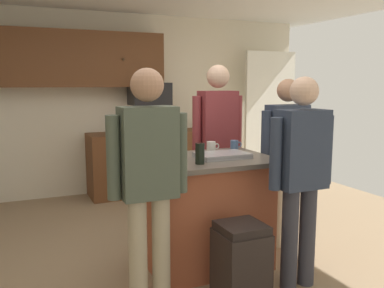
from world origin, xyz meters
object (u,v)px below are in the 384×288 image
object	(u,v)px
microwave_over_range	(150,94)
person_guest_by_door	(217,137)
glass_short_whisky	(200,154)
mug_blue_stoneware	(235,145)
mug_ceramic_white	(211,147)
kitchen_island	(206,211)
person_host_foreground	(286,151)
person_guest_right	(301,169)
trash_bin	(241,264)
glass_pilsner	(173,149)
glass_dark_ale	(174,159)
person_guest_left	(148,175)
serving_tray	(222,155)
glass_stout_tall	(183,153)

from	to	relation	value
microwave_over_range	person_guest_by_door	size ratio (longest dim) A/B	0.31
glass_short_whisky	mug_blue_stoneware	bearing A→B (deg)	39.00
mug_ceramic_white	mug_blue_stoneware	size ratio (longest dim) A/B	1.06
kitchen_island	person_host_foreground	size ratio (longest dim) A/B	0.70
person_guest_right	trash_bin	bearing A→B (deg)	57.72
microwave_over_range	kitchen_island	size ratio (longest dim) A/B	0.49
mug_ceramic_white	glass_pilsner	size ratio (longest dim) A/B	0.86
glass_short_whisky	glass_dark_ale	bearing A→B (deg)	-169.31
glass_short_whisky	mug_ceramic_white	bearing A→B (deg)	54.18
person_guest_left	person_guest_by_door	xyz separation A→B (m)	(1.14, 1.19, 0.06)
glass_pilsner	trash_bin	bearing A→B (deg)	-76.40
mug_blue_stoneware	serving_tray	size ratio (longest dim) A/B	0.27
person_host_foreground	person_guest_right	bearing A→B (deg)	54.57
person_host_foreground	mug_ceramic_white	world-z (taller)	person_host_foreground
kitchen_island	trash_bin	bearing A→B (deg)	-94.00
person_guest_right	person_guest_left	distance (m)	1.19
mug_ceramic_white	glass_dark_ale	size ratio (longest dim) A/B	0.99
person_guest_by_door	microwave_over_range	bearing A→B (deg)	-142.36
microwave_over_range	mug_blue_stoneware	distance (m)	2.39
person_guest_left	serving_tray	xyz separation A→B (m)	(0.82, 0.48, -0.00)
person_guest_right	glass_short_whisky	bearing A→B (deg)	19.25
person_guest_by_door	trash_bin	distance (m)	1.64
person_guest_right	glass_short_whisky	distance (m)	0.79
trash_bin	person_guest_by_door	bearing A→B (deg)	69.85
mug_ceramic_white	trash_bin	xyz separation A→B (m)	(-0.21, -0.93, -0.72)
person_guest_left	glass_pilsner	size ratio (longest dim) A/B	11.72
microwave_over_range	glass_short_whisky	world-z (taller)	microwave_over_range
kitchen_island	glass_pilsner	size ratio (longest dim) A/B	7.91
microwave_over_range	trash_bin	bearing A→B (deg)	-96.65
person_guest_right	mug_blue_stoneware	world-z (taller)	person_guest_right
kitchen_island	glass_stout_tall	world-z (taller)	glass_stout_tall
kitchen_island	glass_stout_tall	bearing A→B (deg)	-168.30
kitchen_island	trash_bin	world-z (taller)	kitchen_island
person_guest_by_door	glass_pilsner	size ratio (longest dim) A/B	12.29
glass_dark_ale	mug_blue_stoneware	bearing A→B (deg)	32.18
microwave_over_range	glass_pilsner	distance (m)	2.57
glass_pilsner	person_guest_right	bearing A→B (deg)	-46.06
person_host_foreground	trash_bin	distance (m)	1.42
serving_tray	person_guest_by_door	bearing A→B (deg)	65.96
kitchen_island	glass_short_whisky	bearing A→B (deg)	-125.78
kitchen_island	glass_pilsner	world-z (taller)	glass_pilsner
person_guest_left	person_host_foreground	bearing A→B (deg)	-15.88
microwave_over_range	person_guest_left	xyz separation A→B (m)	(-1.02, -3.12, -0.46)
microwave_over_range	glass_dark_ale	distance (m)	2.99
glass_dark_ale	glass_stout_tall	distance (m)	0.27
kitchen_island	glass_dark_ale	xyz separation A→B (m)	(-0.40, -0.26, 0.54)
mug_ceramic_white	person_host_foreground	bearing A→B (deg)	-9.07
microwave_over_range	person_guest_by_door	world-z (taller)	person_guest_by_door
person_guest_right	glass_stout_tall	distance (m)	0.95
person_guest_left	trash_bin	bearing A→B (deg)	-53.20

